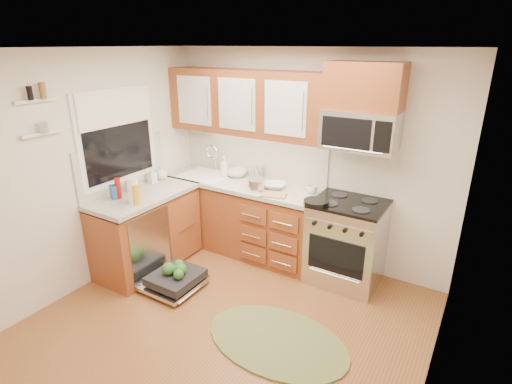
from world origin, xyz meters
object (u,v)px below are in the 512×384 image
Objects in this scene: bowl_a at (274,186)px; sink at (206,184)px; dishwasher at (173,280)px; upper_cabinets at (245,103)px; range at (346,242)px; rug at (277,341)px; cutting_board at (274,195)px; skillet at (316,203)px; paper_towel_roll at (133,190)px; stock_pot at (257,185)px; bowl_b at (237,173)px; microwave at (360,130)px; cup at (312,190)px.

sink is at bearing -177.69° from bowl_a.
upper_cabinets is at bearing 83.96° from dishwasher.
range is at bearing -5.89° from upper_cabinets.
sink is 1.38m from dishwasher.
rug is 1.58m from cutting_board.
paper_towel_roll is (-1.73, -0.90, 0.09)m from skillet.
stock_pot is at bearing 47.47° from paper_towel_roll.
cutting_board is (0.72, 0.94, 0.84)m from dishwasher.
bowl_b reaches higher than range.
upper_cabinets reaches higher than bowl_b.
cutting_board is (-0.82, -0.19, 0.46)m from range.
dishwasher is 3.17× the size of stock_pot.
paper_towel_roll is 1.60m from bowl_a.
bowl_b is at bearing 71.35° from paper_towel_roll.
cutting_board is 0.25m from bowl_a.
microwave is at bearing 39.07° from dishwasher.
range is 8.07× the size of cup.
cup reaches higher than skillet.
microwave reaches higher than skillet.
rug is (1.38, -0.16, -0.09)m from dishwasher.
bowl_b is (-0.16, 0.03, -0.91)m from upper_cabinets.
bowl_a is 0.97× the size of bowl_b.
microwave reaches higher than sink.
bowl_b is (0.44, 1.32, -0.10)m from paper_towel_roll.
skillet reaches higher than sink.
paper_towel_roll is at bearing -150.24° from range.
microwave is (0.00, 0.12, 1.23)m from range.
upper_cabinets is 7.73× the size of bowl_b.
stock_pot is 0.57m from bowl_b.
cup reaches higher than sink.
dishwasher is 2.49× the size of cutting_board.
bowl_a is at bearing -12.46° from bowl_b.
upper_cabinets reaches higher than stock_pot.
stock_pot reaches higher than cup.
skillet is at bearing -127.12° from microwave.
cup reaches higher than range.
dishwasher is (-1.54, -1.13, -0.38)m from range.
bowl_b reaches higher than skillet.
stock_pot reaches higher than skillet.
sink is 1.68m from skillet.
range is at bearing 0.30° from sink.
rug is 5.09× the size of skillet.
skillet is at bearing -19.35° from upper_cabinets.
cutting_board is at bearing -139.18° from cup.
sink is 2.42× the size of bowl_a.
microwave reaches higher than stock_pot.
range is 1.36× the size of dishwasher.
upper_cabinets is 17.42× the size of cup.
paper_towel_roll is (-2.01, -1.27, -0.64)m from microwave.
skillet is at bearing 27.47° from paper_towel_roll.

